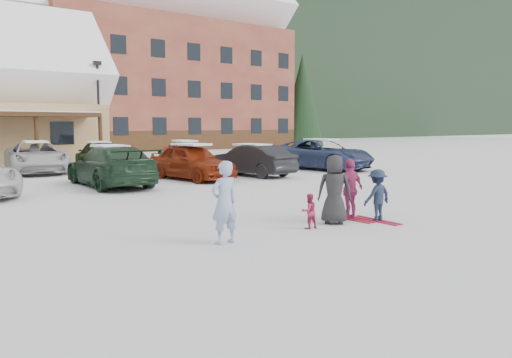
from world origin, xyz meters
TOP-DOWN VIEW (x-y plane):
  - ground at (0.00, 0.00)m, footprint 160.00×160.00m
  - alpine_hotel at (14.27, 38.00)m, footprint 31.48×14.01m
  - lamp_post at (4.53, 23.56)m, footprint 0.50×0.25m
  - conifer_1 at (30.00, 32.00)m, footprint 4.84×4.84m
  - conifer_3 at (6.00, 44.00)m, footprint 3.96×3.96m
  - conifer_4 at (34.00, 46.00)m, footprint 5.06×5.06m
  - adult_skier at (-1.72, -0.65)m, footprint 0.61×0.41m
  - toddler_red at (0.58, -0.60)m, footprint 0.42×0.35m
  - child_navy at (2.50, -0.94)m, footprint 0.83×0.50m
  - skis_child_navy at (2.50, -0.94)m, footprint 0.25×1.41m
  - child_magenta at (2.14, -0.40)m, footprint 0.89×0.41m
  - skis_child_magenta at (2.14, -0.40)m, footprint 0.28×1.41m
  - bystander_dark at (1.43, -0.55)m, footprint 0.92×0.94m
  - parked_car_3 at (-0.06, 9.65)m, footprint 2.28×5.33m
  - parked_car_4 at (3.52, 9.79)m, footprint 2.34×4.62m
  - parked_car_5 at (6.51, 9.52)m, footprint 2.10×4.51m
  - parked_car_6 at (11.35, 10.00)m, footprint 3.53×6.00m
  - parked_car_10 at (-0.99, 16.93)m, footprint 3.15×5.71m
  - parked_car_11 at (2.21, 17.19)m, footprint 2.77×5.12m
  - parked_car_12 at (6.98, 16.60)m, footprint 2.21×4.33m

SIDE VIEW (x-z plane):
  - ground at x=0.00m, z-range 0.00..0.00m
  - skis_child_navy at x=2.50m, z-range 0.00..0.03m
  - skis_child_magenta at x=2.14m, z-range 0.00..0.03m
  - toddler_red at x=0.58m, z-range 0.00..0.79m
  - child_navy at x=2.50m, z-range 0.00..1.26m
  - parked_car_11 at x=2.21m, z-range 0.00..1.41m
  - parked_car_12 at x=6.98m, z-range 0.00..1.41m
  - parked_car_5 at x=6.51m, z-range 0.00..1.43m
  - child_magenta at x=2.14m, z-range 0.00..1.49m
  - parked_car_4 at x=3.52m, z-range 0.00..1.51m
  - parked_car_10 at x=-0.99m, z-range 0.00..1.52m
  - parked_car_3 at x=-0.06m, z-range 0.00..1.53m
  - parked_car_6 at x=11.35m, z-range 0.00..1.57m
  - bystander_dark at x=1.43m, z-range 0.00..1.63m
  - adult_skier at x=-1.72m, z-range 0.00..1.63m
  - lamp_post at x=4.53m, z-range 0.40..6.80m
  - conifer_3 at x=6.00m, z-range 0.53..9.71m
  - conifer_1 at x=30.00m, z-range 0.65..11.87m
  - conifer_4 at x=34.00m, z-range 0.68..12.41m
  - alpine_hotel at x=14.27m, z-range -2.11..19.37m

